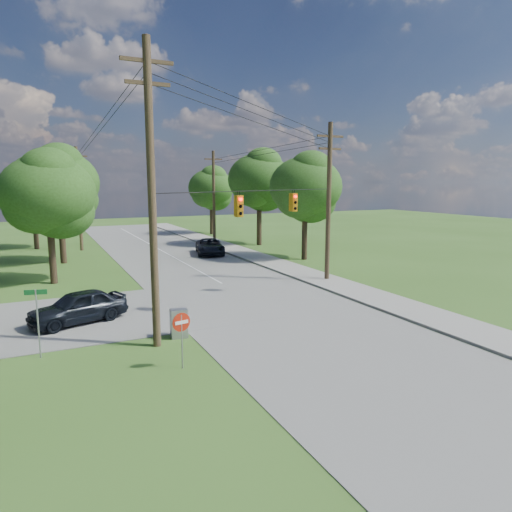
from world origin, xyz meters
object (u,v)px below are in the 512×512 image
pole_ne (329,200)px  do_not_enter_sign (181,328)px  pole_north_w (79,198)px  control_cabinet (179,323)px  car_cross_dark (78,307)px  pole_sw (152,193)px  car_main_north (210,247)px  pole_north_e (214,196)px

pole_ne → do_not_enter_sign: size_ratio=5.06×
pole_north_w → control_cabinet: (1.50, -29.00, -4.50)m
car_cross_dark → do_not_enter_sign: 7.92m
pole_ne → pole_north_w: size_ratio=1.05×
pole_sw → do_not_enter_sign: 5.42m
pole_ne → car_main_north: 15.21m
control_cabinet → pole_sw: bearing=-146.6°
car_main_north → pole_north_w: bearing=157.6°
car_main_north → pole_ne: bearing=-61.7°
control_cabinet → do_not_enter_sign: 3.51m
pole_ne → pole_north_e: size_ratio=1.05×
pole_north_e → control_cabinet: pole_north_e is taller
pole_sw → pole_north_e: size_ratio=1.20×
pole_sw → pole_north_e: 32.55m
pole_ne → pole_north_w: pole_ne is taller
pole_north_w → car_main_north: bearing=-37.1°
pole_north_e → car_cross_dark: bearing=-122.9°
pole_sw → pole_ne: 15.51m
pole_sw → pole_ne: bearing=29.4°
pole_north_w → car_main_north: 13.87m
do_not_enter_sign → pole_sw: bearing=85.8°
pole_north_w → do_not_enter_sign: pole_north_w is taller
pole_sw → pole_north_w: pole_sw is taller
car_main_north → do_not_enter_sign: size_ratio=2.49×
pole_sw → car_main_north: (10.10, 21.66, -5.48)m
pole_sw → car_main_north: 24.52m
pole_sw → pole_ne: (13.50, 7.60, -0.76)m
control_cabinet → pole_ne: bearing=34.2°
pole_north_w → car_cross_dark: bearing=-95.1°
pole_sw → do_not_enter_sign: size_ratio=5.79×
do_not_enter_sign → car_main_north: bearing=58.0°
pole_ne → pole_north_w: 26.03m
pole_north_w → pole_ne: bearing=-57.7°
pole_north_w → control_cabinet: bearing=-87.0°
control_cabinet → do_not_enter_sign: bearing=-99.3°
pole_north_w → pole_sw: bearing=-89.2°
pole_north_e → do_not_enter_sign: (-13.22, -32.29, -3.60)m
pole_north_e → do_not_enter_sign: size_ratio=4.82×
pole_sw → car_cross_dark: 7.61m
pole_north_e → car_cross_dark: pole_north_e is taller
car_cross_dark → car_main_north: 21.26m
car_main_north → control_cabinet: car_main_north is taller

